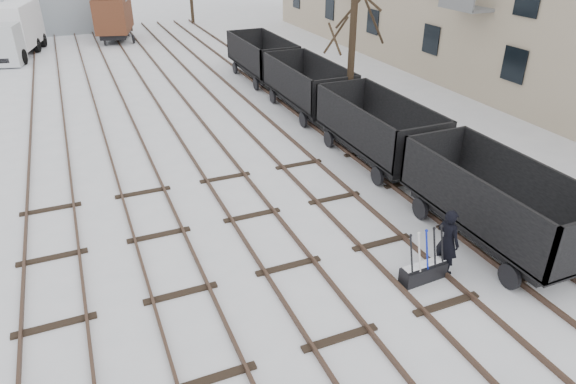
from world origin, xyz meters
The scene contains 13 objects.
ground centered at (0.00, 0.00, 0.00)m, with size 120.00×120.00×0.00m, color white.
tracks centered at (0.00, 13.67, 0.07)m, with size 13.90×52.00×0.16m.
shed_right centered at (-4.00, 40.00, 2.25)m, with size 7.00×6.00×4.50m.
ground_frame centered at (3.07, -1.91, 0.28)m, with size 1.32×0.49×1.49m.
worker centered at (3.82, -1.81, 0.95)m, with size 0.69×0.46×1.90m, color black.
freight_wagon_a centered at (6.00, -1.14, 0.93)m, with size 2.40×5.99×2.45m.
freight_wagon_b centered at (6.00, 5.26, 0.93)m, with size 2.40×5.99×2.45m.
freight_wagon_c centered at (6.00, 11.66, 0.93)m, with size 2.40×5.99×2.45m.
freight_wagon_d centered at (6.00, 18.06, 0.93)m, with size 2.40×5.99×2.45m.
box_van_wagon centered at (-0.69, 33.17, 2.16)m, with size 3.66×5.32×3.70m.
lorry centered at (-7.79, 30.39, 1.79)m, with size 3.66×7.96×3.47m.
panel_van centered at (-8.67, 29.89, 1.03)m, with size 2.58×4.73×1.98m.
tree_near centered at (6.67, 8.72, 3.01)m, with size 0.30×0.30×6.01m, color black.
Camera 1 is at (-4.54, -10.63, 8.48)m, focal length 32.00 mm.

